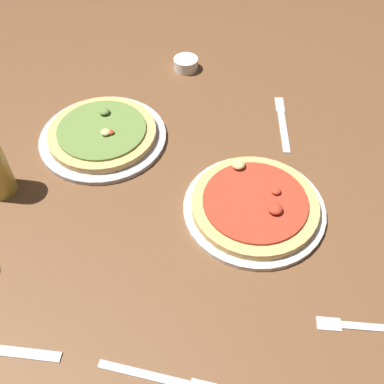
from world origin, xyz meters
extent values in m
cube|color=brown|center=(0.00, 0.00, -0.01)|extent=(2.40, 2.40, 0.03)
cylinder|color=silver|center=(0.12, -0.08, 0.01)|extent=(0.31, 0.31, 0.01)
cylinder|color=tan|center=(0.12, -0.08, 0.02)|extent=(0.28, 0.28, 0.02)
cylinder|color=#B73823|center=(0.12, -0.08, 0.03)|extent=(0.23, 0.23, 0.01)
ellipsoid|color=#B73823|center=(0.15, -0.12, 0.04)|extent=(0.03, 0.03, 0.02)
ellipsoid|color=#B73823|center=(0.17, -0.07, 0.04)|extent=(0.02, 0.02, 0.01)
ellipsoid|color=#DBC67A|center=(0.12, 0.03, 0.04)|extent=(0.03, 0.03, 0.02)
cylinder|color=#B2B2B7|center=(-0.16, 0.25, 0.01)|extent=(0.32, 0.32, 0.01)
cylinder|color=tan|center=(-0.16, 0.25, 0.02)|extent=(0.27, 0.27, 0.02)
cylinder|color=olive|center=(-0.16, 0.25, 0.03)|extent=(0.22, 0.22, 0.01)
ellipsoid|color=#B73823|center=(-0.14, 0.23, 0.04)|extent=(0.02, 0.02, 0.01)
ellipsoid|color=olive|center=(-0.14, 0.31, 0.04)|extent=(0.03, 0.03, 0.01)
ellipsoid|color=#DBC67A|center=(-0.15, 0.23, 0.04)|extent=(0.02, 0.02, 0.01)
cylinder|color=white|center=(0.14, 0.49, 0.02)|extent=(0.07, 0.07, 0.03)
cube|color=silver|center=(0.15, -0.36, 0.00)|extent=(0.05, 0.04, 0.00)
cube|color=silver|center=(-0.41, -0.24, 0.00)|extent=(0.18, 0.09, 0.01)
cube|color=silver|center=(-0.19, -0.35, 0.00)|extent=(0.15, 0.10, 0.01)
cube|color=silver|center=(0.30, 0.15, 0.00)|extent=(0.08, 0.17, 0.01)
cube|color=silver|center=(0.33, 0.24, 0.00)|extent=(0.04, 0.06, 0.00)
camera|label=1|loc=(-0.20, -0.61, 0.77)|focal=41.58mm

